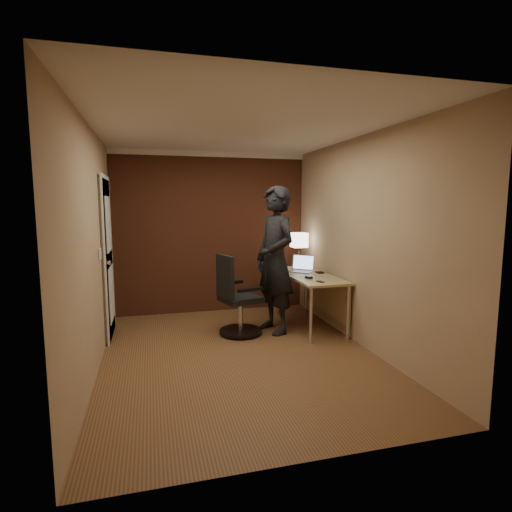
% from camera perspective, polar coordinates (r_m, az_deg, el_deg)
% --- Properties ---
extents(room, '(4.00, 4.00, 4.00)m').
position_cam_1_polar(room, '(5.86, -8.42, 4.09)').
color(room, brown).
rests_on(room, ground).
extents(desk, '(0.60, 1.50, 0.73)m').
position_cam_1_polar(desk, '(5.65, 8.21, -3.87)').
color(desk, tan).
rests_on(desk, ground).
extents(desk_lamp, '(0.22, 0.22, 0.54)m').
position_cam_1_polar(desk_lamp, '(6.15, 6.17, 2.21)').
color(desk_lamp, silver).
rests_on(desk_lamp, desk).
extents(laptop, '(0.42, 0.41, 0.23)m').
position_cam_1_polar(laptop, '(5.84, 6.53, -1.56)').
color(laptop, silver).
rests_on(laptop, desk).
extents(mouse, '(0.08, 0.11, 0.03)m').
position_cam_1_polar(mouse, '(5.30, 7.54, -3.02)').
color(mouse, black).
rests_on(mouse, desk).
extents(phone, '(0.08, 0.12, 0.01)m').
position_cam_1_polar(phone, '(5.08, 9.17, -3.63)').
color(phone, black).
rests_on(phone, desk).
extents(wallet, '(0.09, 0.11, 0.02)m').
position_cam_1_polar(wallet, '(5.73, 9.08, -2.32)').
color(wallet, black).
rests_on(wallet, desk).
extents(office_chair, '(0.58, 0.65, 1.04)m').
position_cam_1_polar(office_chair, '(5.21, -2.87, -6.37)').
color(office_chair, black).
rests_on(office_chair, ground).
extents(person, '(0.64, 0.81, 1.94)m').
position_cam_1_polar(person, '(5.27, 2.74, -0.57)').
color(person, black).
rests_on(person, ground).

